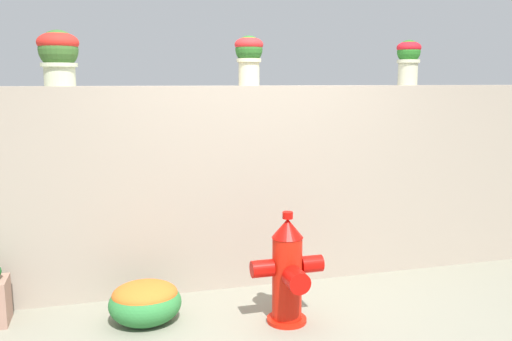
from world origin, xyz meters
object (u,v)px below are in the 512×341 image
Objects in this scene: potted_plant_1 at (58,53)px; flower_bush_left at (145,301)px; potted_plant_3 at (408,58)px; fire_hydrant at (288,273)px; potted_plant_2 at (249,54)px.

potted_plant_1 is 0.80× the size of flower_bush_left.
potted_plant_3 is 2.38m from fire_hydrant.
potted_plant_3 is at bearing 14.71° from flower_bush_left.
fire_hydrant is 1.08m from flower_bush_left.
potted_plant_1 is 3.06m from potted_plant_3.
fire_hydrant is at bearing -87.74° from potted_plant_2.
potted_plant_2 is 2.18m from flower_bush_left.
potted_plant_2 is at bearing 92.26° from fire_hydrant.
potted_plant_3 reaches higher than fire_hydrant.
fire_hydrant is at bearing -30.65° from potted_plant_1.
potted_plant_3 is at bearing -0.46° from potted_plant_2.
potted_plant_2 is (1.53, 0.03, 0.01)m from potted_plant_1.
potted_plant_2 is 0.50× the size of fire_hydrant.
potted_plant_1 reaches higher than fire_hydrant.
potted_plant_3 is 3.16m from flower_bush_left.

